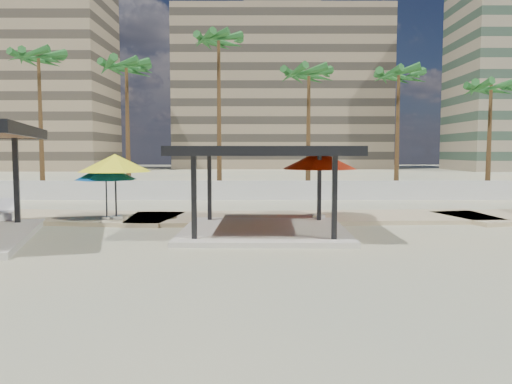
{
  "coord_description": "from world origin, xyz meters",
  "views": [
    {
      "loc": [
        -0.47,
        -15.07,
        3.02
      ],
      "look_at": [
        -0.49,
        4.93,
        1.4
      ],
      "focal_mm": 35.0,
      "sensor_mm": 36.0,
      "label": 1
    }
  ],
  "objects": [
    {
      "name": "promenade",
      "position": [
        2.0,
        7.67,
        0.06
      ],
      "size": [
        44.45,
        7.97,
        0.24
      ],
      "color": "#C6B284",
      "rests_on": "ground"
    },
    {
      "name": "umbrella_b",
      "position": [
        -6.39,
        5.8,
        2.54
      ],
      "size": [
        3.77,
        3.77,
        2.74
      ],
      "rotation": [
        0.0,
        0.0,
        -0.26
      ],
      "color": "beige",
      "rests_on": "promenade"
    },
    {
      "name": "boundary_wall",
      "position": [
        0.0,
        16.0,
        0.6
      ],
      "size": [
        56.0,
        0.3,
        1.2
      ],
      "primitive_type": "cube",
      "color": "silver",
      "rests_on": "ground"
    },
    {
      "name": "palm_d",
      "position": [
        -3.0,
        18.9,
        10.0
      ],
      "size": [
        3.0,
        3.0,
        11.29
      ],
      "color": "brown",
      "rests_on": "ground"
    },
    {
      "name": "lounger_a",
      "position": [
        -11.1,
        5.85,
        0.38
      ],
      "size": [
        1.39,
        2.27,
        0.82
      ],
      "rotation": [
        0.0,
        0.0,
        1.92
      ],
      "color": "white",
      "rests_on": "promenade"
    },
    {
      "name": "umbrella_c",
      "position": [
        2.2,
        6.19,
        2.65
      ],
      "size": [
        4.14,
        4.14,
        2.88
      ],
      "rotation": [
        0.0,
        0.0,
        -0.34
      ],
      "color": "beige",
      "rests_on": "promenade"
    },
    {
      "name": "palm_f",
      "position": [
        9.0,
        18.6,
        7.8
      ],
      "size": [
        3.0,
        3.0,
        8.95
      ],
      "color": "brown",
      "rests_on": "ground"
    },
    {
      "name": "umbrella_f",
      "position": [
        -6.79,
        5.8,
        2.15
      ],
      "size": [
        3.25,
        3.25,
        2.29
      ],
      "rotation": [
        0.0,
        0.0,
        -0.32
      ],
      "color": "beige",
      "rests_on": "promenade"
    },
    {
      "name": "building_mid",
      "position": [
        4.0,
        78.0,
        14.27
      ],
      "size": [
        38.0,
        16.0,
        30.4
      ],
      "color": "#847259",
      "rests_on": "ground"
    },
    {
      "name": "palm_b",
      "position": [
        -15.0,
        18.7,
        8.91
      ],
      "size": [
        3.0,
        3.0,
        10.13
      ],
      "color": "brown",
      "rests_on": "ground"
    },
    {
      "name": "building_west",
      "position": [
        -42.0,
        68.0,
        15.27
      ],
      "size": [
        34.0,
        16.0,
        32.4
      ],
      "color": "#937F60",
      "rests_on": "ground"
    },
    {
      "name": "palm_g",
      "position": [
        15.0,
        18.2,
        6.97
      ],
      "size": [
        3.0,
        3.0,
        8.06
      ],
      "color": "brown",
      "rests_on": "ground"
    },
    {
      "name": "palm_e",
      "position": [
        3.0,
        18.4,
        7.84
      ],
      "size": [
        3.0,
        3.0,
        8.99
      ],
      "color": "brown",
      "rests_on": "ground"
    },
    {
      "name": "pavilion_central",
      "position": [
        -0.18,
        3.29,
        1.91
      ],
      "size": [
        6.41,
        6.41,
        3.2
      ],
      "rotation": [
        0.0,
        0.0,
        -0.02
      ],
      "color": "beige",
      "rests_on": "ground"
    },
    {
      "name": "palm_c",
      "position": [
        -9.0,
        18.1,
        8.24
      ],
      "size": [
        3.0,
        3.0,
        9.41
      ],
      "color": "brown",
      "rests_on": "ground"
    },
    {
      "name": "ground",
      "position": [
        0.0,
        0.0,
        0.0
      ],
      "size": [
        200.0,
        200.0,
        0.0
      ],
      "primitive_type": "plane",
      "color": "#CDBB87",
      "rests_on": "ground"
    }
  ]
}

